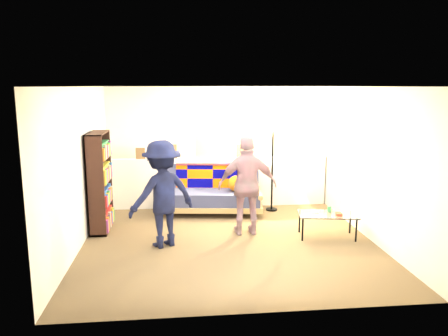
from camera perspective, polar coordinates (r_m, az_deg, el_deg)
name	(u,v)px	position (r m, az deg, el deg)	size (l,w,h in m)	color
ground	(227,235)	(7.22, 0.33, -8.81)	(5.00, 5.00, 0.00)	brown
room_shell	(224,131)	(7.31, -0.06, 4.89)	(4.60, 5.05, 2.45)	silver
half_wall_ledge	(217,182)	(8.81, -0.95, -1.84)	(4.45, 0.15, 1.00)	silver
ledge_decor	(205,149)	(8.65, -2.44, 2.48)	(2.97, 0.02, 0.45)	brown
futon_sofa	(213,193)	(8.44, -1.39, -3.24)	(1.98, 1.12, 0.81)	#A68650
bookshelf	(100,185)	(7.61, -15.91, -2.14)	(0.28, 0.83, 1.66)	black
coffee_table	(328,215)	(7.25, 13.41, -6.02)	(0.99, 0.65, 0.48)	black
floor_lamp	(272,151)	(8.47, 6.33, 2.18)	(0.38, 0.32, 1.65)	black
person_left	(162,194)	(6.63, -8.08, -3.38)	(1.05, 0.60, 1.62)	black
person_right	(247,185)	(7.10, 3.09, -2.29)	(0.96, 0.40, 1.63)	#CC849B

